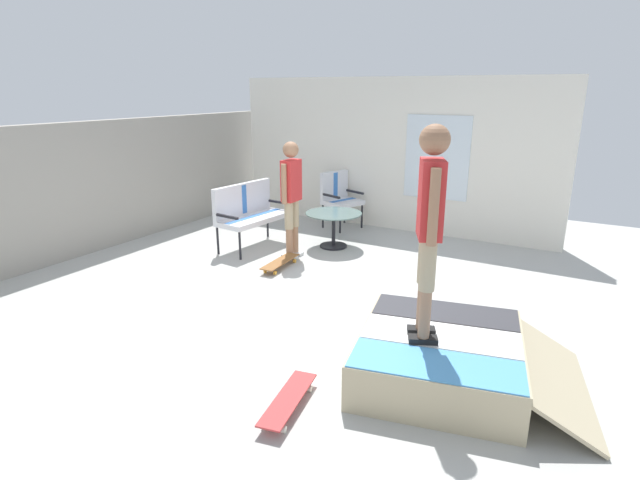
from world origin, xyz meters
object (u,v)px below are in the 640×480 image
person_watching (291,191)px  skateboard_by_bench (280,262)px  patio_bench (249,209)px  patio_chair_near_house (338,194)px  patio_table (334,223)px  person_skater (430,218)px  skate_ramp (442,357)px  skateboard_spare (288,400)px

person_watching → skateboard_by_bench: 1.08m
patio_bench → person_watching: person_watching is taller
patio_chair_near_house → patio_table: (-1.14, -0.52, -0.21)m
skateboard_by_bench → person_skater: bearing=-123.6°
person_watching → skate_ramp: bearing=-126.1°
patio_table → skateboard_spare: 4.34m
skate_ramp → patio_table: 3.95m
skate_ramp → person_watching: (2.17, 2.98, 0.81)m
skate_ramp → skateboard_spare: 1.41m
patio_chair_near_house → skate_ramp: bearing=-141.9°
patio_table → person_skater: 4.09m
person_watching → patio_bench: bearing=83.9°
patio_bench → patio_chair_near_house: same height
patio_bench → person_skater: (-2.40, -3.71, 0.86)m
patio_chair_near_house → patio_table: patio_chair_near_house is taller
skate_ramp → person_skater: person_skater is taller
patio_bench → patio_table: patio_bench is taller
person_skater → skateboard_by_bench: 3.52m
person_watching → skateboard_by_bench: person_watching is taller
patio_table → person_watching: bearing=156.9°
patio_chair_near_house → person_watching: person_watching is taller
patio_chair_near_house → skateboard_spare: 5.61m
skate_ramp → person_skater: size_ratio=1.22×
patio_table → person_watching: size_ratio=0.52×
patio_chair_near_house → person_watching: size_ratio=0.59×
skateboard_spare → skateboard_by_bench: bearing=35.3°
skateboard_by_bench → patio_table: bearing=-8.6°
person_skater → skateboard_spare: (-0.93, 0.77, -1.40)m
patio_table → patio_bench: bearing=118.2°
person_watching → person_skater: size_ratio=0.97×
skate_ramp → skateboard_by_bench: skate_ramp is taller
patio_bench → skate_ramp: bearing=-120.4°
patio_table → person_skater: bearing=-140.5°
skate_ramp → patio_table: bearing=42.4°
patio_table → skateboard_by_bench: (-1.25, 0.19, -0.32)m
patio_table → skate_ramp: bearing=-137.6°
person_skater → skateboard_by_bench: person_skater is taller
skate_ramp → skateboard_by_bench: size_ratio=2.70×
person_watching → person_skater: 3.67m
patio_bench → person_watching: bearing=-96.1°
patio_table → skateboard_by_bench: 1.31m
person_skater → skateboard_spare: person_skater is taller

